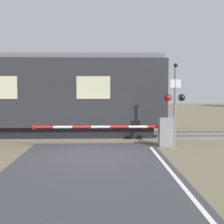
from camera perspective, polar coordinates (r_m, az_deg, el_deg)
name	(u,v)px	position (r m, az deg, el deg)	size (l,w,h in m)	color
ground_plane	(93,153)	(12.24, -3.50, -7.47)	(80.00, 80.00, 0.00)	#6B6047
track_bed	(96,135)	(16.61, -3.03, -4.27)	(36.00, 3.20, 0.13)	slate
train	(9,95)	(17.13, -18.29, 2.95)	(16.12, 2.82, 4.22)	black
crossing_barrier	(155,131)	(13.60, 7.78, -3.50)	(6.04, 0.44, 1.23)	gray
signal_post	(175,99)	(13.79, 11.48, 2.31)	(0.90, 0.26, 3.59)	gray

